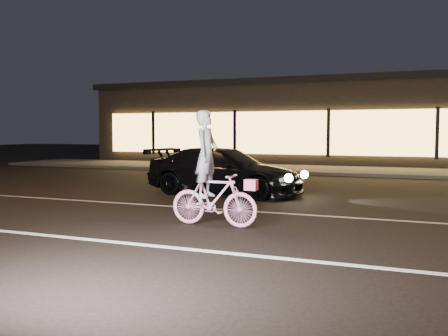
% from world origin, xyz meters
% --- Properties ---
extents(ground, '(90.00, 90.00, 0.00)m').
position_xyz_m(ground, '(0.00, 0.00, 0.00)').
color(ground, black).
rests_on(ground, ground).
extents(lane_stripe_near, '(60.00, 0.12, 0.01)m').
position_xyz_m(lane_stripe_near, '(0.00, -1.50, 0.00)').
color(lane_stripe_near, silver).
rests_on(lane_stripe_near, ground).
extents(lane_stripe_far, '(60.00, 0.10, 0.01)m').
position_xyz_m(lane_stripe_far, '(0.00, 2.00, 0.00)').
color(lane_stripe_far, gray).
rests_on(lane_stripe_far, ground).
extents(sidewalk, '(30.00, 4.00, 0.12)m').
position_xyz_m(sidewalk, '(0.00, 13.00, 0.06)').
color(sidewalk, '#383533').
rests_on(sidewalk, ground).
extents(storefront, '(25.40, 8.42, 4.20)m').
position_xyz_m(storefront, '(0.00, 18.97, 2.15)').
color(storefront, black).
rests_on(storefront, ground).
extents(cyclist, '(1.62, 0.56, 2.03)m').
position_xyz_m(cyclist, '(0.60, 0.24, 0.72)').
color(cyclist, '#FA41A8').
rests_on(cyclist, ground).
extents(sedan, '(4.41, 2.17, 1.23)m').
position_xyz_m(sedan, '(-0.85, 4.42, 0.62)').
color(sedan, black).
rests_on(sedan, ground).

